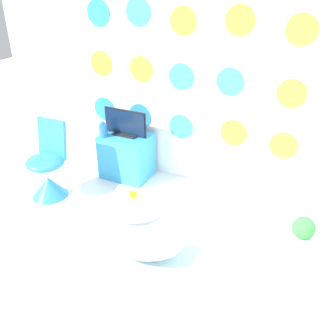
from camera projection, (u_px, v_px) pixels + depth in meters
ground_plane at (65, 309)px, 2.73m from camera, size 12.00×12.00×0.00m
wall_back_dotted at (187, 58)px, 3.73m from camera, size 4.49×0.05×2.60m
rug at (131, 258)px, 3.18m from camera, size 0.96×0.71×0.01m
bathtub at (138, 227)px, 3.16m from camera, size 0.84×0.57×0.46m
rubber_duck at (133, 194)px, 3.09m from camera, size 0.07×0.07×0.08m
chair at (48, 173)px, 3.90m from camera, size 0.38×0.38×0.78m
tv_cabinet at (127, 156)px, 4.26m from camera, size 0.51×0.40×0.48m
tv at (125, 124)px, 4.08m from camera, size 0.49×0.12×0.28m
vase at (103, 130)px, 4.08m from camera, size 0.09×0.09×0.16m
side_table at (297, 259)px, 2.59m from camera, size 0.39×0.33×0.51m
potted_plant_left at (303, 232)px, 2.48m from camera, size 0.15×0.15×0.22m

